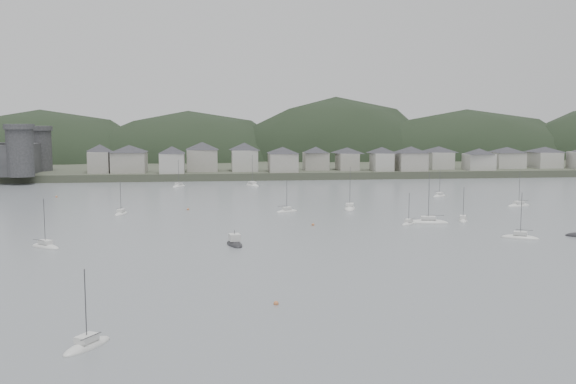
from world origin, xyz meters
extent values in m
plane|color=slate|center=(0.00, 0.00, 0.00)|extent=(900.00, 900.00, 0.00)
cube|color=#383D2D|center=(0.00, 295.00, 1.50)|extent=(900.00, 250.00, 3.00)
ellipsoid|color=black|center=(-110.87, 271.94, -10.14)|extent=(138.98, 92.48, 81.13)
ellipsoid|color=black|center=(-32.30, 272.87, -9.97)|extent=(132.08, 90.41, 79.74)
ellipsoid|color=black|center=(50.65, 272.93, -12.68)|extent=(133.88, 88.37, 101.41)
ellipsoid|color=black|center=(125.95, 267.91, -10.32)|extent=(165.81, 81.78, 82.55)
cylinder|color=#313133|center=(-92.00, 166.00, 12.00)|extent=(10.00, 10.00, 18.00)
cylinder|color=#313133|center=(-92.00, 194.00, 11.50)|extent=(10.00, 10.00, 17.00)
cube|color=#313133|center=(-92.00, 180.00, 9.00)|extent=(3.50, 30.00, 12.00)
cube|color=#99978C|center=(-65.00, 181.96, 7.29)|extent=(8.34, 12.91, 8.59)
pyramid|color=#29292E|center=(-65.00, 181.96, 13.09)|extent=(15.78, 15.78, 3.01)
cube|color=#99978C|center=(-53.32, 181.32, 7.18)|extent=(13.68, 13.35, 8.36)
pyramid|color=#29292E|center=(-53.32, 181.32, 12.82)|extent=(20.07, 20.07, 2.93)
cube|color=#B2AFA7|center=(-35.57, 176.02, 7.04)|extent=(9.78, 10.20, 8.08)
pyramid|color=#29292E|center=(-35.57, 176.02, 12.49)|extent=(14.83, 14.83, 2.83)
cube|color=#99978C|center=(-23.51, 185.65, 7.55)|extent=(12.59, 13.33, 9.09)
pyramid|color=#29292E|center=(-23.51, 185.65, 13.68)|extent=(19.24, 19.24, 3.18)
cube|color=#B2AFA7|center=(-5.75, 184.10, 7.43)|extent=(10.74, 12.17, 8.87)
pyramid|color=#29292E|center=(-5.75, 184.10, 13.42)|extent=(17.01, 17.01, 3.10)
cube|color=#99978C|center=(9.92, 177.53, 6.85)|extent=(11.63, 12.09, 7.69)
pyramid|color=#29292E|center=(9.92, 177.53, 12.04)|extent=(17.61, 17.61, 2.69)
cube|color=#99978C|center=(25.25, 186.19, 6.72)|extent=(10.37, 9.35, 7.44)
pyramid|color=#29292E|center=(25.25, 186.19, 11.74)|extent=(14.65, 14.65, 2.60)
cube|color=#99978C|center=(38.63, 183.79, 6.61)|extent=(8.24, 12.20, 7.22)
pyramid|color=#29292E|center=(38.63, 183.79, 11.48)|extent=(15.17, 15.17, 2.53)
cube|color=#B2AFA7|center=(52.50, 178.55, 6.73)|extent=(8.06, 10.91, 7.46)
pyramid|color=#29292E|center=(52.50, 178.55, 11.77)|extent=(14.08, 14.08, 2.61)
cube|color=#99978C|center=(64.81, 177.06, 6.83)|extent=(11.73, 11.78, 7.66)
pyramid|color=#29292E|center=(64.81, 177.06, 12.00)|extent=(17.46, 17.46, 2.68)
cube|color=#B2AFA7|center=(80.64, 186.91, 6.67)|extent=(10.19, 13.02, 7.33)
pyramid|color=#29292E|center=(80.64, 186.91, 11.62)|extent=(17.23, 17.23, 2.57)
cube|color=#B2AFA7|center=(95.55, 178.06, 6.44)|extent=(11.70, 9.81, 6.88)
pyramid|color=#29292E|center=(95.55, 178.06, 11.08)|extent=(15.97, 15.97, 2.41)
cube|color=#B2AFA7|center=(112.40, 186.91, 6.50)|extent=(12.83, 12.48, 7.00)
pyramid|color=#29292E|center=(112.40, 186.91, 11.22)|extent=(18.79, 18.79, 2.45)
cube|color=#B2AFA7|center=(130.73, 187.42, 6.48)|extent=(11.07, 13.50, 6.97)
pyramid|color=#29292E|center=(130.73, 187.42, 11.19)|extent=(18.25, 18.25, 2.44)
ellipsoid|color=silver|center=(0.31, 80.32, 0.05)|extent=(6.83, 4.87, 1.32)
cube|color=silver|center=(0.31, 80.32, 1.01)|extent=(2.71, 2.34, 0.70)
cylinder|color=#3F3F42|center=(0.31, 80.32, 4.32)|extent=(0.12, 0.12, 8.24)
cylinder|color=#3F3F42|center=(-0.75, 80.85, 1.56)|extent=(2.69, 1.44, 0.10)
ellipsoid|color=silver|center=(-4.55, 150.00, 0.05)|extent=(6.09, 9.54, 1.82)
cube|color=silver|center=(-4.55, 150.00, 1.26)|extent=(3.05, 3.70, 0.70)
cylinder|color=#3F3F42|center=(-4.55, 150.00, 5.89)|extent=(0.12, 0.12, 11.39)
cylinder|color=#3F3F42|center=(-3.94, 151.52, 1.81)|extent=(1.62, 3.84, 0.10)
ellipsoid|color=silver|center=(67.62, 84.16, 0.05)|extent=(8.18, 4.73, 1.56)
cube|color=silver|center=(67.62, 84.16, 1.13)|extent=(3.12, 2.46, 0.70)
cylinder|color=#3F3F42|center=(67.62, 84.16, 5.07)|extent=(0.12, 0.12, 9.74)
cylinder|color=#3F3F42|center=(68.96, 83.74, 1.68)|extent=(3.37, 1.15, 0.10)
ellipsoid|color=silver|center=(26.62, 56.64, 0.05)|extent=(5.39, 5.46, 1.16)
cube|color=silver|center=(26.62, 56.64, 0.93)|extent=(2.33, 2.35, 0.70)
cylinder|color=#3F3F42|center=(26.62, 56.64, 3.83)|extent=(0.12, 0.12, 7.26)
cylinder|color=#3F3F42|center=(27.35, 55.90, 1.48)|extent=(1.90, 1.94, 0.10)
ellipsoid|color=silver|center=(53.21, 109.37, 0.05)|extent=(6.59, 6.02, 1.36)
cube|color=silver|center=(53.21, 109.37, 1.03)|extent=(2.78, 2.67, 0.70)
cylinder|color=#3F3F42|center=(53.21, 109.37, 4.44)|extent=(0.12, 0.12, 8.48)
cylinder|color=#3F3F42|center=(52.28, 110.15, 1.58)|extent=(2.40, 2.04, 0.10)
ellipsoid|color=silver|center=(44.23, 36.16, 0.05)|extent=(7.74, 5.90, 1.51)
cube|color=silver|center=(44.23, 36.16, 1.11)|extent=(3.12, 2.77, 0.70)
cylinder|color=#3F3F42|center=(44.23, 36.16, 4.92)|extent=(0.12, 0.12, 9.44)
cylinder|color=#3F3F42|center=(45.41, 36.84, 1.66)|extent=(2.98, 1.80, 0.10)
ellipsoid|color=silver|center=(31.74, 57.60, 0.05)|extent=(9.98, 4.85, 1.91)
cube|color=silver|center=(31.74, 57.60, 1.31)|extent=(3.69, 2.71, 0.70)
cylinder|color=#3F3F42|center=(31.74, 57.60, 6.18)|extent=(0.12, 0.12, 11.96)
cylinder|color=#3F3F42|center=(33.43, 57.93, 1.86)|extent=(4.24, 0.93, 0.10)
ellipsoid|color=silver|center=(-33.23, -20.00, 0.05)|extent=(5.52, 6.90, 1.36)
cube|color=silver|center=(-33.23, -20.00, 1.03)|extent=(2.55, 2.81, 0.70)
cylinder|color=#3F3F42|center=(-33.23, -20.00, 4.46)|extent=(0.12, 0.12, 8.51)
cylinder|color=#3F3F42|center=(-32.56, -21.03, 1.58)|extent=(1.74, 2.63, 0.10)
ellipsoid|color=silver|center=(-51.73, 37.77, 0.05)|extent=(7.27, 6.58, 1.49)
cube|color=silver|center=(-51.73, 37.77, 1.10)|extent=(3.06, 2.93, 0.70)
cylinder|color=#3F3F42|center=(-51.73, 37.77, 4.86)|extent=(0.12, 0.12, 9.32)
cylinder|color=#3F3F42|center=(-52.77, 36.91, 1.65)|extent=(2.65, 2.21, 0.10)
ellipsoid|color=silver|center=(18.26, 83.79, 0.05)|extent=(5.07, 9.67, 1.85)
cube|color=silver|center=(18.26, 83.79, 1.27)|extent=(2.74, 3.62, 0.70)
cylinder|color=#3F3F42|center=(18.26, 83.79, 5.97)|extent=(0.12, 0.12, 11.54)
cylinder|color=#3F3F42|center=(17.86, 85.40, 1.82)|extent=(1.09, 4.06, 0.10)
ellipsoid|color=silver|center=(-31.77, 150.00, 0.05)|extent=(5.92, 8.00, 1.55)
cube|color=silver|center=(-31.77, 150.00, 1.13)|extent=(2.81, 3.20, 0.70)
cylinder|color=#3F3F42|center=(-31.77, 150.00, 5.05)|extent=(0.12, 0.12, 9.71)
cylinder|color=#3F3F42|center=(-31.09, 148.78, 1.68)|extent=(1.77, 3.11, 0.10)
ellipsoid|color=silver|center=(-43.28, 81.11, 0.05)|extent=(3.79, 7.18, 1.37)
cube|color=silver|center=(-43.28, 81.11, 1.04)|extent=(2.04, 2.69, 0.70)
cylinder|color=#3F3F42|center=(-43.28, 81.11, 4.49)|extent=(0.12, 0.12, 8.57)
cylinder|color=#3F3F42|center=(-43.58, 82.31, 1.59)|extent=(0.84, 3.02, 0.10)
ellipsoid|color=silver|center=(41.30, 59.87, 0.05)|extent=(4.24, 6.84, 1.30)
cube|color=silver|center=(41.30, 59.87, 1.00)|extent=(2.14, 2.64, 0.70)
cylinder|color=#3F3F42|center=(41.30, 59.87, 4.28)|extent=(0.12, 0.12, 8.15)
cylinder|color=#3F3F42|center=(41.71, 58.77, 1.55)|extent=(1.12, 2.78, 0.10)
ellipsoid|color=black|center=(-15.24, 36.06, 0.05)|extent=(4.06, 7.66, 1.60)
cube|color=silver|center=(-15.24, 36.06, 1.50)|extent=(2.44, 2.55, 1.40)
cylinder|color=#3F3F42|center=(-15.24, 36.06, 2.40)|extent=(0.10, 0.10, 1.20)
sphere|color=#C17040|center=(-26.17, 87.50, 0.15)|extent=(0.70, 0.70, 0.70)
sphere|color=#C17040|center=(-68.92, 121.72, 0.15)|extent=(0.70, 0.70, 0.70)
sphere|color=#C17040|center=(3.86, 57.70, 0.15)|extent=(0.70, 0.70, 0.70)
sphere|color=#C17040|center=(-11.18, -6.15, 0.15)|extent=(0.70, 0.70, 0.70)
camera|label=1|loc=(-19.44, -89.99, 24.64)|focal=40.31mm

